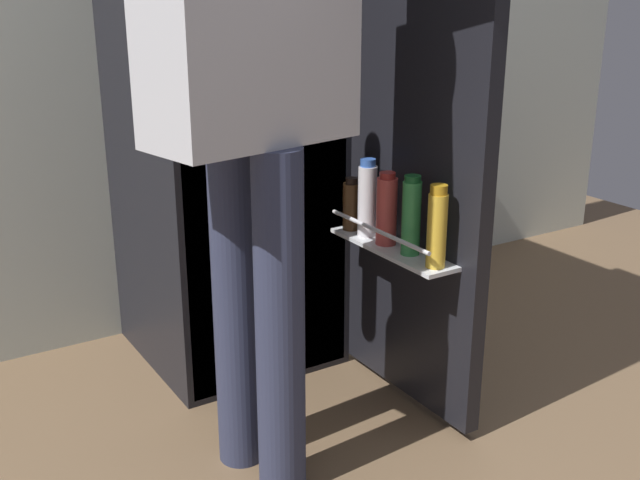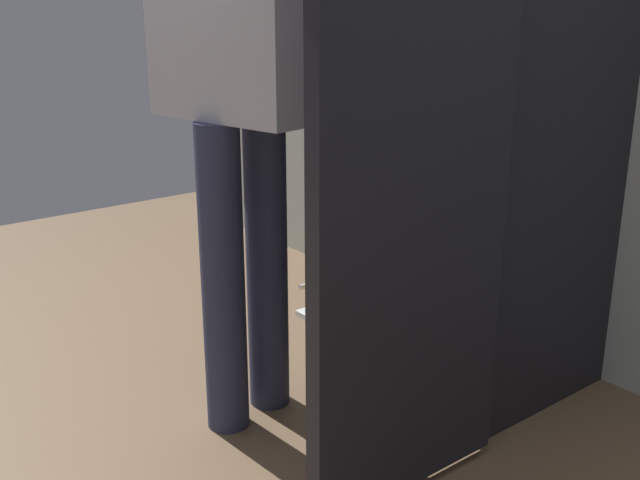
% 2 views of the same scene
% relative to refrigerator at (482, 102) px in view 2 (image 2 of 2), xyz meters
% --- Properties ---
extents(ground_plane, '(5.36, 5.36, 0.00)m').
position_rel_refrigerator_xyz_m(ground_plane, '(-0.02, -0.51, -0.89)').
color(ground_plane, brown).
extents(refrigerator, '(0.63, 1.20, 1.79)m').
position_rel_refrigerator_xyz_m(refrigerator, '(0.00, 0.00, 0.00)').
color(refrigerator, black).
rests_on(refrigerator, ground_plane).
extents(person, '(0.68, 0.74, 1.76)m').
position_rel_refrigerator_xyz_m(person, '(-0.26, -0.64, 0.18)').
color(person, '#2D334C').
rests_on(person, ground_plane).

